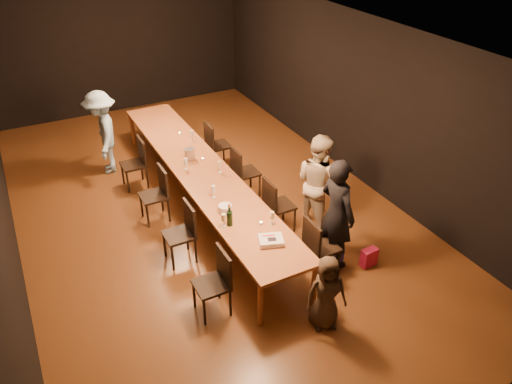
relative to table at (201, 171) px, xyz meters
name	(u,v)px	position (x,y,z in m)	size (l,w,h in m)	color
ground	(203,206)	(0.00, 0.00, -0.70)	(10.00, 10.00, 0.00)	#4B2512
room_shell	(195,93)	(0.00, 0.00, 1.38)	(6.04, 10.04, 3.02)	black
table	(201,171)	(0.00, 0.00, 0.00)	(0.90, 6.00, 0.75)	brown
chair_right_0	(322,246)	(0.85, -2.40, -0.24)	(0.42, 0.42, 0.93)	black
chair_right_1	(280,205)	(0.85, -1.20, -0.24)	(0.42, 0.42, 0.93)	black
chair_right_2	(246,172)	(0.85, 0.00, -0.24)	(0.42, 0.42, 0.93)	black
chair_right_3	(219,145)	(0.85, 1.20, -0.24)	(0.42, 0.42, 0.93)	black
chair_left_0	(211,284)	(-0.85, -2.40, -0.24)	(0.42, 0.42, 0.93)	black
chair_left_1	(179,234)	(-0.85, -1.20, -0.24)	(0.42, 0.42, 0.93)	black
chair_left_2	(153,195)	(-0.85, 0.00, -0.24)	(0.42, 0.42, 0.93)	black
chair_left_3	(133,164)	(-0.85, 1.20, -0.24)	(0.42, 0.42, 0.93)	black
woman_birthday	(337,213)	(1.15, -2.28, 0.16)	(0.63, 0.41, 1.72)	black
woman_tan	(318,182)	(1.45, -1.35, 0.11)	(0.79, 0.61, 1.62)	beige
man_blue	(103,133)	(-1.15, 2.03, 0.11)	(1.05, 0.60, 1.62)	#8CB7D8
child	(326,293)	(0.33, -3.26, -0.17)	(0.52, 0.34, 1.06)	#3E3023
gift_bag_red	(369,257)	(1.56, -2.61, -0.56)	(0.24, 0.13, 0.29)	#D72057
gift_bag_blue	(336,256)	(1.15, -2.35, -0.57)	(0.22, 0.15, 0.27)	#24369F
birthday_cake	(271,240)	(0.06, -2.31, 0.09)	(0.39, 0.35, 0.08)	white
plate_stack	(225,209)	(-0.17, -1.37, 0.11)	(0.20, 0.20, 0.11)	white
champagne_bottle	(230,215)	(-0.25, -1.70, 0.22)	(0.08, 0.08, 0.35)	black
ice_bucket	(190,154)	(-0.04, 0.39, 0.15)	(0.18, 0.18, 0.20)	#A3A3A7
wineglass_0	(224,220)	(-0.34, -1.69, 0.15)	(0.06, 0.06, 0.21)	beige
wineglass_1	(272,218)	(0.28, -1.95, 0.15)	(0.06, 0.06, 0.21)	beige
wineglass_2	(214,192)	(-0.16, -0.93, 0.15)	(0.06, 0.06, 0.21)	silver
wineglass_3	(220,167)	(0.23, -0.27, 0.15)	(0.06, 0.06, 0.21)	beige
wineglass_4	(186,164)	(-0.22, 0.09, 0.15)	(0.06, 0.06, 0.21)	silver
wineglass_5	(192,136)	(0.26, 1.05, 0.15)	(0.06, 0.06, 0.21)	silver
tealight_near	(261,223)	(0.15, -1.88, 0.06)	(0.05, 0.05, 0.03)	#B2B7B2
tealight_mid	(203,159)	(0.15, 0.26, 0.06)	(0.05, 0.05, 0.03)	#B2B7B2
tealight_far	(180,134)	(0.15, 1.42, 0.06)	(0.05, 0.05, 0.03)	#B2B7B2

